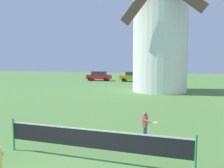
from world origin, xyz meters
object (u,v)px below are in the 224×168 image
tennis_net (93,139)px  parked_car_red (99,76)px  windmill (160,19)px  parked_car_mustard (134,76)px  player_far (146,124)px

tennis_net → parked_car_red: 29.17m
windmill → parked_car_red: bearing=134.8°
windmill → tennis_net: 18.09m
windmill → tennis_net: bearing=-92.5°
parked_car_red → parked_car_mustard: same height
windmill → parked_car_mustard: windmill is taller
tennis_net → parked_car_red: parked_car_red is taller
parked_car_mustard → tennis_net: bearing=-81.8°
windmill → parked_car_red: windmill is taller
windmill → parked_car_red: 16.39m
parked_car_red → windmill: bearing=-45.2°
windmill → tennis_net: windmill is taller
windmill → player_far: windmill is taller
player_far → parked_car_mustard: size_ratio=0.24×
player_far → parked_car_mustard: parked_car_mustard is taller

